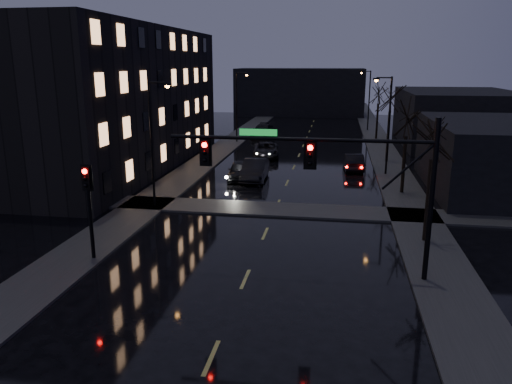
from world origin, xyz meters
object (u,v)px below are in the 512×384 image
at_px(oncoming_car_a, 240,170).
at_px(oncoming_car_b, 255,170).
at_px(oncoming_car_d, 263,131).
at_px(oncoming_car_c, 266,150).
at_px(lead_car, 353,162).

bearing_deg(oncoming_car_a, oncoming_car_b, -5.76).
distance_m(oncoming_car_b, oncoming_car_d, 23.39).
bearing_deg(oncoming_car_d, oncoming_car_b, -78.64).
bearing_deg(oncoming_car_c, oncoming_car_a, -102.01).
bearing_deg(oncoming_car_a, oncoming_car_c, 80.62).
relative_size(oncoming_car_c, lead_car, 1.17).
bearing_deg(lead_car, oncoming_car_b, 30.07).
distance_m(oncoming_car_d, lead_car, 21.00).
height_order(oncoming_car_a, oncoming_car_d, oncoming_car_d).
xyz_separation_m(oncoming_car_a, oncoming_car_b, (1.23, -0.01, 0.10)).
bearing_deg(oncoming_car_d, lead_car, -55.14).
distance_m(oncoming_car_c, lead_car, 9.60).
relative_size(oncoming_car_a, oncoming_car_d, 0.78).
bearing_deg(lead_car, oncoming_car_a, 26.27).
xyz_separation_m(oncoming_car_b, oncoming_car_d, (-2.82, 23.22, -0.04)).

